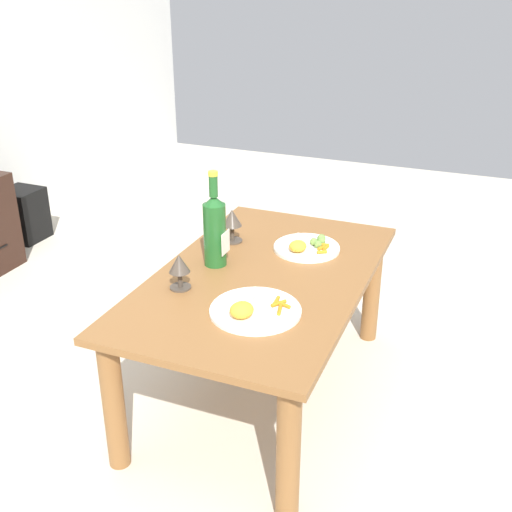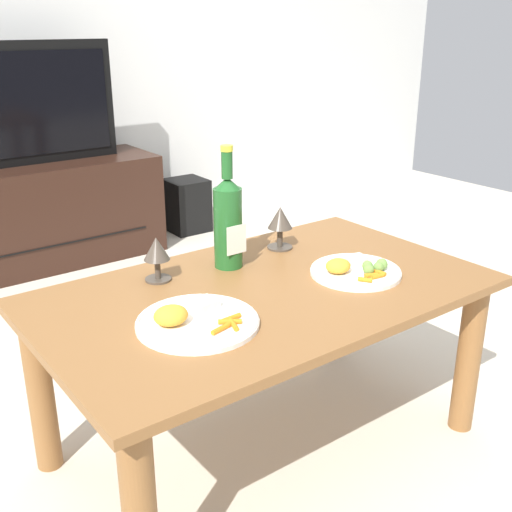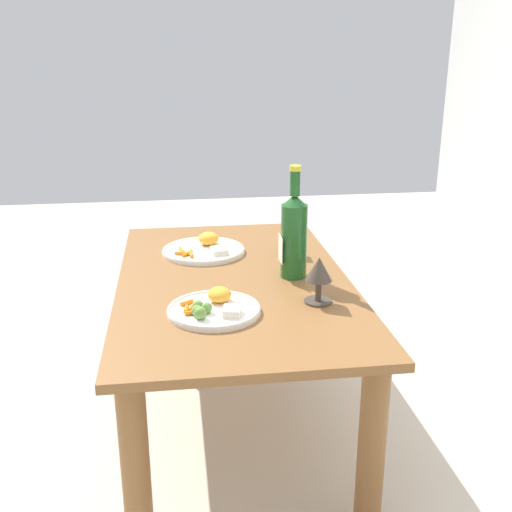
{
  "view_description": "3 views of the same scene",
  "coord_description": "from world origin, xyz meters",
  "px_view_note": "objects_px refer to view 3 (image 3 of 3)",
  "views": [
    {
      "loc": [
        -1.84,
        -0.72,
        1.48
      ],
      "look_at": [
        -0.03,
        0.01,
        0.58
      ],
      "focal_mm": 44.03,
      "sensor_mm": 36.0,
      "label": 1
    },
    {
      "loc": [
        -0.93,
        -1.2,
        1.17
      ],
      "look_at": [
        0.03,
        0.08,
        0.56
      ],
      "focal_mm": 43.67,
      "sensor_mm": 36.0,
      "label": 2
    },
    {
      "loc": [
        1.76,
        -0.17,
        1.17
      ],
      "look_at": [
        0.02,
        0.07,
        0.58
      ],
      "focal_mm": 42.31,
      "sensor_mm": 36.0,
      "label": 3
    }
  ],
  "objects_px": {
    "dinner_plate_right": "(214,308)",
    "dining_table": "(234,304)",
    "wine_bottle": "(294,233)",
    "dinner_plate_left": "(205,249)",
    "goblet_right": "(319,272)",
    "goblet_left": "(290,232)"
  },
  "relations": [
    {
      "from": "wine_bottle",
      "to": "dinner_plate_left",
      "type": "relative_size",
      "value": 1.21
    },
    {
      "from": "dining_table",
      "to": "wine_bottle",
      "type": "bearing_deg",
      "value": 86.42
    },
    {
      "from": "goblet_right",
      "to": "goblet_left",
      "type": "bearing_deg",
      "value": 180.0
    },
    {
      "from": "dining_table",
      "to": "goblet_right",
      "type": "relative_size",
      "value": 8.95
    },
    {
      "from": "dining_table",
      "to": "goblet_left",
      "type": "height_order",
      "value": "goblet_left"
    },
    {
      "from": "goblet_left",
      "to": "goblet_right",
      "type": "distance_m",
      "value": 0.43
    },
    {
      "from": "wine_bottle",
      "to": "goblet_left",
      "type": "height_order",
      "value": "wine_bottle"
    },
    {
      "from": "dinner_plate_right",
      "to": "goblet_right",
      "type": "bearing_deg",
      "value": 96.11
    },
    {
      "from": "goblet_left",
      "to": "dinner_plate_right",
      "type": "bearing_deg",
      "value": -32.78
    },
    {
      "from": "dinner_plate_left",
      "to": "dinner_plate_right",
      "type": "distance_m",
      "value": 0.52
    },
    {
      "from": "goblet_left",
      "to": "dinner_plate_left",
      "type": "bearing_deg",
      "value": -102.04
    },
    {
      "from": "dining_table",
      "to": "goblet_left",
      "type": "bearing_deg",
      "value": 132.9
    },
    {
      "from": "goblet_right",
      "to": "dinner_plate_left",
      "type": "height_order",
      "value": "goblet_right"
    },
    {
      "from": "dining_table",
      "to": "goblet_right",
      "type": "distance_m",
      "value": 0.36
    },
    {
      "from": "wine_bottle",
      "to": "goblet_right",
      "type": "xyz_separation_m",
      "value": [
        0.21,
        0.03,
        -0.05
      ]
    },
    {
      "from": "wine_bottle",
      "to": "dinner_plate_right",
      "type": "distance_m",
      "value": 0.38
    },
    {
      "from": "wine_bottle",
      "to": "dinner_plate_right",
      "type": "bearing_deg",
      "value": -47.34
    },
    {
      "from": "dinner_plate_left",
      "to": "dining_table",
      "type": "bearing_deg",
      "value": 15.8
    },
    {
      "from": "goblet_right",
      "to": "dinner_plate_right",
      "type": "bearing_deg",
      "value": -83.89
    },
    {
      "from": "dinner_plate_right",
      "to": "dining_table",
      "type": "bearing_deg",
      "value": 163.07
    },
    {
      "from": "goblet_left",
      "to": "dinner_plate_right",
      "type": "xyz_separation_m",
      "value": [
        0.46,
        -0.3,
        -0.07
      ]
    },
    {
      "from": "goblet_left",
      "to": "wine_bottle",
      "type": "bearing_deg",
      "value": -7.82
    }
  ]
}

